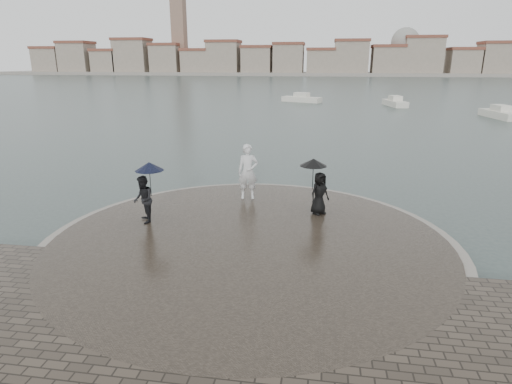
# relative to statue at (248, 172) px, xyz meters

# --- Properties ---
(ground) EXTENTS (400.00, 400.00, 0.00)m
(ground) POSITION_rel_statue_xyz_m (0.73, -7.46, -1.43)
(ground) COLOR #2B3835
(ground) RESTS_ON ground
(kerb_ring) EXTENTS (12.50, 12.50, 0.32)m
(kerb_ring) POSITION_rel_statue_xyz_m (0.73, -3.96, -1.27)
(kerb_ring) COLOR gray
(kerb_ring) RESTS_ON ground
(quay_tip) EXTENTS (11.90, 11.90, 0.36)m
(quay_tip) POSITION_rel_statue_xyz_m (0.73, -3.96, -1.25)
(quay_tip) COLOR #2D261E
(quay_tip) RESTS_ON ground
(statue) EXTENTS (0.86, 0.65, 2.13)m
(statue) POSITION_rel_statue_xyz_m (0.00, 0.00, 0.00)
(statue) COLOR silver
(statue) RESTS_ON quay_tip
(visitor_left) EXTENTS (1.17, 1.06, 2.04)m
(visitor_left) POSITION_rel_statue_xyz_m (-2.88, -3.10, 0.01)
(visitor_left) COLOR black
(visitor_left) RESTS_ON quay_tip
(visitor_right) EXTENTS (1.16, 1.00, 1.95)m
(visitor_right) POSITION_rel_statue_xyz_m (2.69, -1.35, 0.02)
(visitor_right) COLOR black
(visitor_right) RESTS_ON quay_tip
(far_skyline) EXTENTS (260.00, 20.00, 37.00)m
(far_skyline) POSITION_rel_statue_xyz_m (-5.56, 153.24, 4.18)
(far_skyline) COLOR gray
(far_skyline) RESTS_ON ground
(boats) EXTENTS (24.69, 18.98, 1.50)m
(boats) POSITION_rel_statue_xyz_m (10.49, 38.99, -1.05)
(boats) COLOR silver
(boats) RESTS_ON ground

